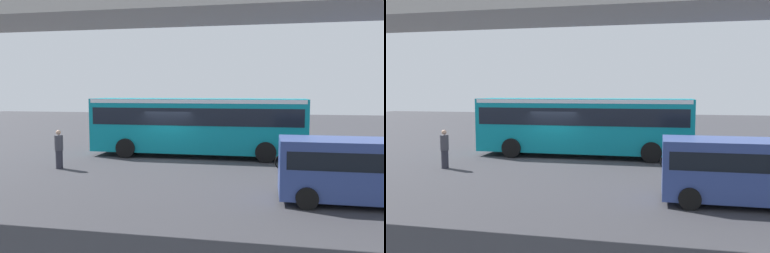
# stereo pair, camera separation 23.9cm
# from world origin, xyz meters

# --- Properties ---
(ground) EXTENTS (80.00, 80.00, 0.00)m
(ground) POSITION_xyz_m (0.00, 0.00, 0.00)
(ground) COLOR #38383D
(city_bus) EXTENTS (11.54, 2.85, 3.15)m
(city_bus) POSITION_xyz_m (-1.34, -0.87, 1.88)
(city_bus) COLOR #0C8493
(city_bus) RESTS_ON ground
(parked_van) EXTENTS (4.80, 2.17, 2.05)m
(parked_van) POSITION_xyz_m (-7.89, 6.96, 1.18)
(parked_van) COLOR #33478C
(parked_van) RESTS_ON ground
(bicycle_blue) EXTENTS (1.77, 0.44, 0.96)m
(bicycle_blue) POSITION_xyz_m (-7.86, 4.45, 0.37)
(bicycle_blue) COLOR black
(bicycle_blue) RESTS_ON ground
(bicycle_orange) EXTENTS (1.77, 0.44, 0.96)m
(bicycle_orange) POSITION_xyz_m (-7.79, 3.02, 0.37)
(bicycle_orange) COLOR black
(bicycle_orange) RESTS_ON ground
(bicycle_green) EXTENTS (1.77, 0.44, 0.96)m
(bicycle_green) POSITION_xyz_m (-6.32, 2.10, 0.37)
(bicycle_green) COLOR black
(bicycle_green) RESTS_ON ground
(pedestrian) EXTENTS (0.38, 0.38, 1.79)m
(pedestrian) POSITION_xyz_m (4.29, 3.75, 0.89)
(pedestrian) COLOR #2D2D38
(pedestrian) RESTS_ON ground
(traffic_sign) EXTENTS (0.08, 0.60, 2.80)m
(traffic_sign) POSITION_xyz_m (-1.34, -3.77, 1.89)
(traffic_sign) COLOR slate
(traffic_sign) RESTS_ON ground
(lane_dash_leftmost) EXTENTS (2.00, 0.20, 0.01)m
(lane_dash_leftmost) POSITION_xyz_m (-4.00, -3.07, 0.00)
(lane_dash_leftmost) COLOR silver
(lane_dash_leftmost) RESTS_ON ground
(lane_dash_left) EXTENTS (2.00, 0.20, 0.01)m
(lane_dash_left) POSITION_xyz_m (0.00, -3.07, 0.00)
(lane_dash_left) COLOR silver
(lane_dash_left) RESTS_ON ground
(lane_dash_centre) EXTENTS (2.00, 0.20, 0.01)m
(lane_dash_centre) POSITION_xyz_m (4.00, -3.07, 0.00)
(lane_dash_centre) COLOR silver
(lane_dash_centre) RESTS_ON ground
(pedestrian_overpass) EXTENTS (29.05, 2.60, 6.96)m
(pedestrian_overpass) POSITION_xyz_m (0.00, 10.37, 5.19)
(pedestrian_overpass) COLOR #B2ADA5
(pedestrian_overpass) RESTS_ON ground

